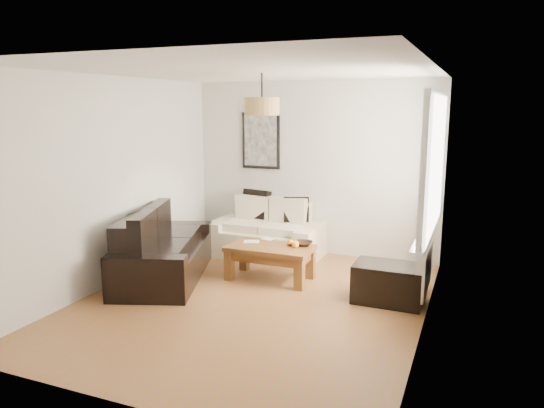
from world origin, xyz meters
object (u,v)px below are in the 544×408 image
at_px(coffee_table, 270,263).
at_px(loveseat_cream, 267,229).
at_px(ottoman, 388,283).
at_px(sofa_leather, 164,246).

bearing_deg(coffee_table, loveseat_cream, 115.40).
bearing_deg(loveseat_cream, ottoman, -29.68).
xyz_separation_m(loveseat_cream, coffee_table, (0.46, -0.97, -0.18)).
bearing_deg(coffee_table, sofa_leather, -160.80).
height_order(loveseat_cream, sofa_leather, sofa_leather).
height_order(loveseat_cream, ottoman, loveseat_cream).
height_order(sofa_leather, ottoman, sofa_leather).
relative_size(sofa_leather, ottoman, 2.48).
bearing_deg(loveseat_cream, sofa_leather, -120.51).
distance_m(sofa_leather, ottoman, 2.90).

